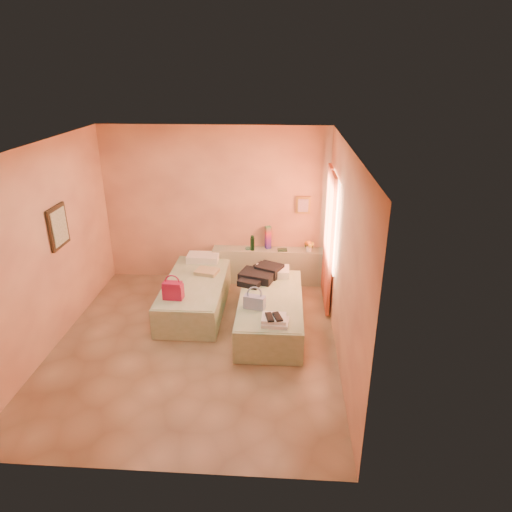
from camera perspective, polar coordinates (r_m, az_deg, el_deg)
The scene contains 16 objects.
ground at distance 6.76m, azimuth -7.48°, elevation -10.79°, with size 4.50×4.50×0.00m, color #9F835F.
room_walls at distance 6.46m, azimuth -5.56°, elevation 5.30°, with size 4.02×4.51×2.81m.
headboard_ledge at distance 8.34m, azimuth 1.68°, elevation -1.22°, with size 2.05×0.30×0.65m, color #92A082.
bed_left at distance 7.56m, azimuth -7.57°, elevation -4.74°, with size 0.90×2.00×0.50m, color #AEC29C.
bed_right at distance 6.99m, azimuth 1.82°, elevation -6.98°, with size 0.90×2.00×0.50m, color #AEC29C.
water_bottle at distance 8.12m, azimuth -0.46°, elevation 1.62°, with size 0.07×0.07×0.27m, color #14391D.
rainbow_box at distance 8.18m, azimuth 1.52°, elevation 2.35°, with size 0.09×0.09×0.42m, color #AE153E.
small_dish at distance 8.20m, azimuth -0.99°, elevation 0.94°, with size 0.10×0.10×0.03m, color #509473.
green_book at distance 8.15m, azimuth 3.31°, elevation 0.77°, with size 0.17×0.12×0.03m, color #23422D.
flower_vase at distance 8.13m, azimuth 6.65°, elevation 1.35°, with size 0.18×0.18×0.23m, color silver.
magenta_handbag at distance 6.88m, azimuth -10.33°, elevation -4.22°, with size 0.29×0.16×0.27m, color #AE153E.
khaki_garment at distance 7.65m, azimuth -6.16°, elevation -1.95°, with size 0.36×0.29×0.06m, color tan.
clothes_pile at distance 7.36m, azimuth 0.52°, elevation -2.37°, with size 0.58×0.58×0.17m, color black.
blue_handbag at distance 6.52m, azimuth -0.20°, elevation -5.78°, with size 0.30×0.13×0.19m, color #4660A9.
towel_stack at distance 6.18m, azimuth 2.44°, elevation -8.05°, with size 0.35×0.30×0.10m, color white.
sandal_pair at distance 6.13m, azimuth 2.20°, elevation -7.66°, with size 0.17×0.23×0.02m, color black.
Camera 1 is at (1.22, -5.51, 3.72)m, focal length 32.00 mm.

